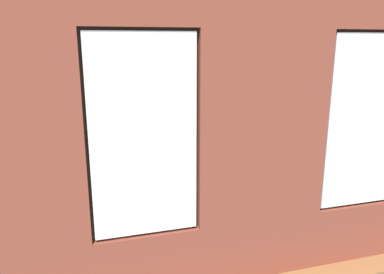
{
  "coord_description": "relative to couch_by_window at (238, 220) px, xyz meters",
  "views": [
    {
      "loc": [
        1.73,
        6.09,
        2.51
      ],
      "look_at": [
        0.05,
        0.4,
        0.99
      ],
      "focal_mm": 35.0,
      "sensor_mm": 36.0,
      "label": 1
    }
  ],
  "objects": [
    {
      "name": "ground_plane",
      "position": [
        0.05,
        -2.12,
        -0.38
      ],
      "size": [
        6.73,
        6.31,
        0.1
      ],
      "primitive_type": "cube",
      "color": "brown"
    },
    {
      "name": "brick_wall_with_windows",
      "position": [
        0.05,
        0.65,
        1.18
      ],
      "size": [
        6.13,
        0.3,
        3.08
      ],
      "color": "brown",
      "rests_on": "ground_plane"
    },
    {
      "name": "couch_by_window",
      "position": [
        0.0,
        0.0,
        0.0
      ],
      "size": [
        2.04,
        0.87,
        0.8
      ],
      "color": "black",
      "rests_on": "ground_plane"
    },
    {
      "name": "couch_left",
      "position": [
        -2.32,
        -1.99,
        0.0
      ],
      "size": [
        0.95,
        1.86,
        0.8
      ],
      "rotation": [
        0.0,
        0.0,
        1.52
      ],
      "color": "black",
      "rests_on": "ground_plane"
    },
    {
      "name": "coffee_table",
      "position": [
        0.23,
        -2.38,
        0.07
      ],
      "size": [
        1.25,
        0.82,
        0.46
      ],
      "color": "tan",
      "rests_on": "ground_plane"
    },
    {
      "name": "cup_ceramic",
      "position": [
        0.38,
        -2.48,
        0.17
      ],
      "size": [
        0.07,
        0.07,
        0.08
      ],
      "primitive_type": "cylinder",
      "color": "#B23D38",
      "rests_on": "coffee_table"
    },
    {
      "name": "candle_jar",
      "position": [
        0.13,
        -2.26,
        0.18
      ],
      "size": [
        0.08,
        0.08,
        0.1
      ],
      "primitive_type": "cylinder",
      "color": "#B7333D",
      "rests_on": "coffee_table"
    },
    {
      "name": "table_plant_small",
      "position": [
        0.6,
        -2.26,
        0.27
      ],
      "size": [
        0.17,
        0.17,
        0.27
      ],
      "color": "gray",
      "rests_on": "coffee_table"
    },
    {
      "name": "remote_silver",
      "position": [
        0.23,
        -2.38,
        0.14
      ],
      "size": [
        0.17,
        0.14,
        0.02
      ],
      "primitive_type": "cube",
      "rotation": [
        0.0,
        0.0,
        2.21
      ],
      "color": "#B2B2B7",
      "rests_on": "coffee_table"
    },
    {
      "name": "remote_gray",
      "position": [
        -0.12,
        -2.53,
        0.14
      ],
      "size": [
        0.16,
        0.15,
        0.02
      ],
      "primitive_type": "cube",
      "rotation": [
        0.0,
        0.0,
        0.85
      ],
      "color": "#59595B",
      "rests_on": "coffee_table"
    },
    {
      "name": "media_console",
      "position": [
        2.76,
        -2.69,
        -0.03
      ],
      "size": [
        1.13,
        0.42,
        0.6
      ],
      "primitive_type": "cube",
      "color": "black",
      "rests_on": "ground_plane"
    },
    {
      "name": "tv_flatscreen",
      "position": [
        2.76,
        -2.69,
        0.64
      ],
      "size": [
        1.09,
        0.2,
        0.73
      ],
      "color": "black",
      "rests_on": "media_console"
    },
    {
      "name": "papasan_chair",
      "position": [
        0.9,
        -3.97,
        0.11
      ],
      "size": [
        1.07,
        1.07,
        0.68
      ],
      "color": "olive",
      "rests_on": "ground_plane"
    },
    {
      "name": "potted_plant_mid_room_small",
      "position": [
        -0.62,
        -3.1,
        0.02
      ],
      "size": [
        0.37,
        0.37,
        0.5
      ],
      "color": "#9E5638",
      "rests_on": "ground_plane"
    },
    {
      "name": "potted_plant_between_couches",
      "position": [
        -1.49,
        -0.04,
        0.38
      ],
      "size": [
        1.18,
        1.01,
        1.29
      ],
      "color": "#9E5638",
      "rests_on": "ground_plane"
    },
    {
      "name": "potted_plant_near_tv",
      "position": [
        2.21,
        -1.68,
        0.27
      ],
      "size": [
        0.8,
        0.82,
        1.15
      ],
      "color": "#9E5638",
      "rests_on": "ground_plane"
    }
  ]
}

